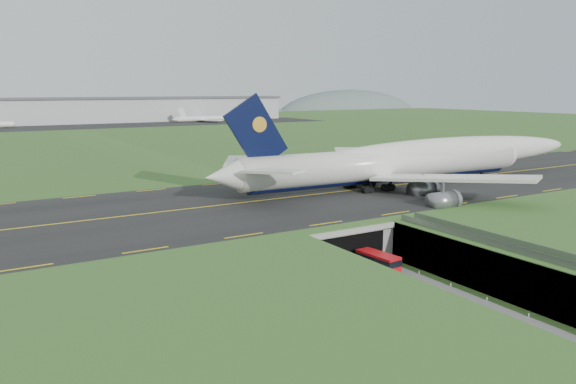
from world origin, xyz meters
TOP-DOWN VIEW (x-y plane):
  - ground at (0.00, 0.00)m, footprint 900.00×900.00m
  - airfield_deck at (0.00, 0.00)m, footprint 800.00×800.00m
  - trench_road at (0.00, -7.50)m, footprint 12.00×75.00m
  - taxiway at (0.00, 33.00)m, footprint 800.00×44.00m
  - tunnel_portal at (0.00, 16.71)m, footprint 17.00×22.30m
  - guideway at (11.00, -19.11)m, footprint 3.00×53.00m
  - jumbo_jet at (34.36, 31.45)m, footprint 95.40×61.19m
  - shuttle_tram at (1.62, 3.94)m, footprint 3.31×7.17m
  - cargo_terminal at (-0.13, 299.41)m, footprint 320.00×67.00m
  - distant_hills at (64.38, 430.00)m, footprint 700.00×91.00m

SIDE VIEW (x-z plane):
  - distant_hills at x=64.38m, z-range -34.00..26.00m
  - ground at x=0.00m, z-range 0.00..0.00m
  - trench_road at x=0.00m, z-range 0.00..0.20m
  - shuttle_tram at x=1.62m, z-range 0.15..3.00m
  - airfield_deck at x=0.00m, z-range 0.00..6.00m
  - tunnel_portal at x=0.00m, z-range 0.33..6.33m
  - guideway at x=11.00m, z-range 1.80..8.85m
  - taxiway at x=0.00m, z-range 6.00..6.18m
  - jumbo_jet at x=34.36m, z-range 1.32..21.58m
  - cargo_terminal at x=-0.13m, z-range 6.16..21.76m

